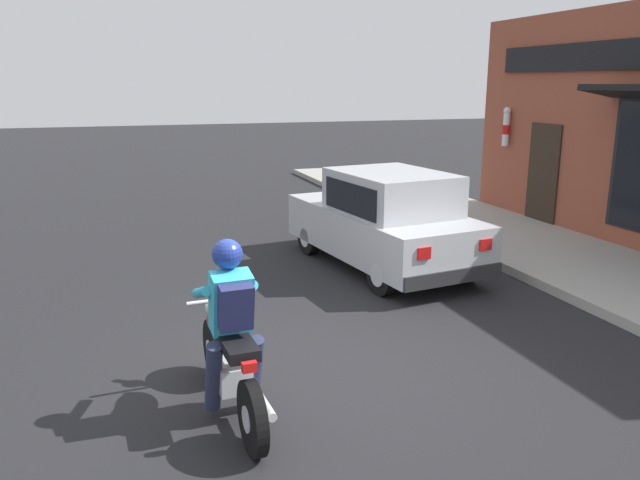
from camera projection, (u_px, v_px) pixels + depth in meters
ground_plane at (307, 377)px, 6.31m from camera, size 80.00×80.00×0.00m
sidewalk_curb at (548, 252)px, 10.70m from camera, size 2.60×22.00×0.14m
motorcycle_with_rider at (231, 343)px, 5.46m from camera, size 0.57×2.02×1.62m
car_hatchback at (384, 221)px, 9.85m from camera, size 2.10×3.95×1.57m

